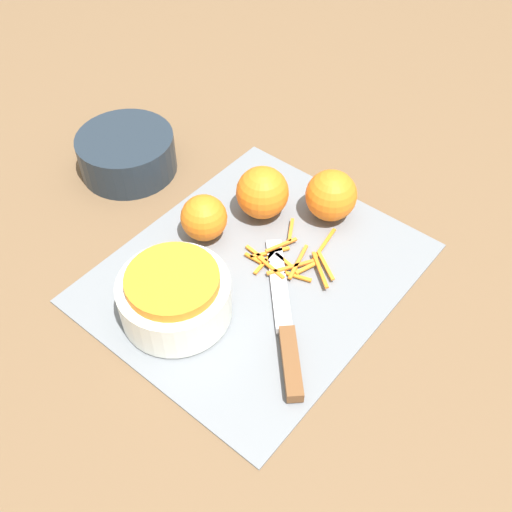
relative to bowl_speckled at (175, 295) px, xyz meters
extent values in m
plane|color=brown|center=(0.12, -0.03, -0.04)|extent=(4.00, 4.00, 0.00)
cube|color=slate|center=(0.12, -0.03, -0.04)|extent=(0.43, 0.36, 0.01)
cylinder|color=silver|center=(0.00, 0.00, -0.01)|extent=(0.14, 0.14, 0.06)
cylinder|color=orange|center=(0.00, 0.00, 0.03)|extent=(0.12, 0.12, 0.02)
cylinder|color=#1E2833|center=(0.16, 0.27, -0.01)|extent=(0.15, 0.15, 0.06)
cube|color=brown|center=(0.03, -0.16, -0.03)|extent=(0.08, 0.08, 0.02)
cube|color=#B2B2B7|center=(0.12, -0.07, -0.03)|extent=(0.13, 0.13, 0.00)
sphere|color=orange|center=(0.13, 0.07, 0.00)|extent=(0.07, 0.07, 0.07)
sphere|color=orange|center=(0.28, -0.05, 0.00)|extent=(0.08, 0.08, 0.08)
sphere|color=orange|center=(0.22, 0.03, 0.00)|extent=(0.08, 0.08, 0.08)
cube|color=orange|center=(0.14, -0.02, -0.03)|extent=(0.01, 0.05, 0.00)
cube|color=orange|center=(0.16, -0.06, -0.03)|extent=(0.01, 0.04, 0.00)
cube|color=orange|center=(0.15, -0.07, -0.03)|extent=(0.06, 0.04, 0.00)
cube|color=orange|center=(0.13, -0.02, -0.03)|extent=(0.01, 0.03, 0.00)
cube|color=orange|center=(0.17, -0.11, -0.03)|extent=(0.04, 0.05, 0.00)
cube|color=orange|center=(0.18, -0.04, -0.03)|extent=(0.05, 0.02, 0.00)
cube|color=orange|center=(0.22, -0.08, -0.03)|extent=(0.07, 0.02, 0.00)
cube|color=orange|center=(0.14, -0.04, -0.03)|extent=(0.06, 0.01, 0.00)
cube|color=orange|center=(0.21, -0.03, -0.03)|extent=(0.04, 0.03, 0.00)
cube|color=orange|center=(0.19, -0.11, -0.03)|extent=(0.03, 0.05, 0.00)
cube|color=orange|center=(0.13, -0.05, -0.03)|extent=(0.01, 0.05, 0.00)
cube|color=orange|center=(0.17, -0.07, -0.03)|extent=(0.07, 0.02, 0.00)
cube|color=orange|center=(0.16, -0.09, -0.03)|extent=(0.03, 0.02, 0.00)
cube|color=orange|center=(0.15, -0.09, -0.03)|extent=(0.02, 0.04, 0.00)
cube|color=orange|center=(0.16, -0.03, -0.03)|extent=(0.05, 0.04, 0.00)
camera|label=1|loc=(-0.29, -0.37, 0.60)|focal=42.00mm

